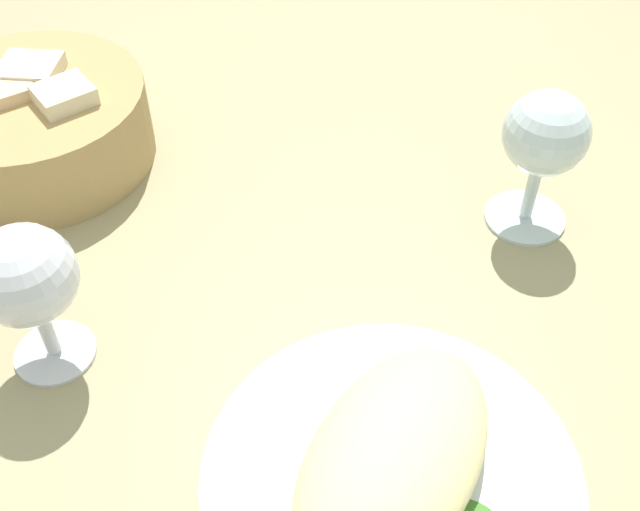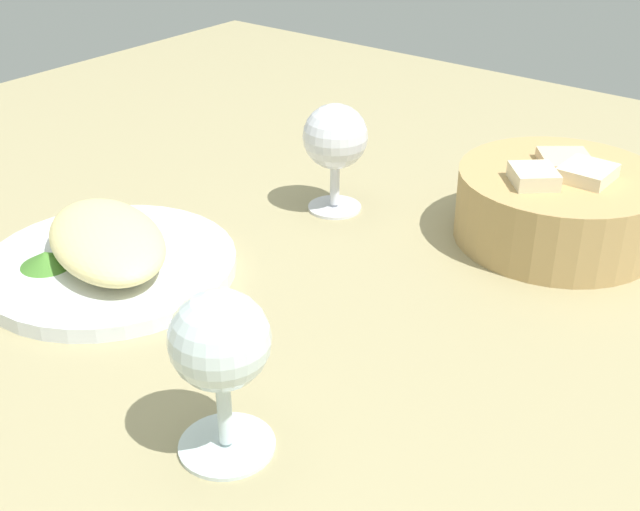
# 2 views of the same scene
# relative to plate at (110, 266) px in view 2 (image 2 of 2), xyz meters

# --- Properties ---
(ground_plane) EXTENTS (1.40, 1.40, 0.02)m
(ground_plane) POSITION_rel_plate_xyz_m (0.11, 0.10, -0.02)
(ground_plane) COLOR tan
(plate) EXTENTS (0.23, 0.23, 0.01)m
(plate) POSITION_rel_plate_xyz_m (0.00, 0.00, 0.00)
(plate) COLOR silver
(plate) RESTS_ON ground_plane
(omelette) EXTENTS (0.19, 0.16, 0.04)m
(omelette) POSITION_rel_plate_xyz_m (-0.00, 0.00, 0.03)
(omelette) COLOR beige
(omelette) RESTS_ON plate
(lettuce_garnish) EXTENTS (0.05, 0.05, 0.01)m
(lettuce_garnish) POSITION_rel_plate_xyz_m (-0.04, -0.04, 0.01)
(lettuce_garnish) COLOR #437D2B
(lettuce_garnish) RESTS_ON plate
(bread_basket) EXTENTS (0.20, 0.20, 0.08)m
(bread_basket) POSITION_rel_plate_xyz_m (0.29, 0.32, 0.03)
(bread_basket) COLOR tan
(bread_basket) RESTS_ON ground_plane
(wine_glass_near) EXTENTS (0.07, 0.07, 0.12)m
(wine_glass_near) POSITION_rel_plate_xyz_m (0.25, -0.11, 0.07)
(wine_glass_near) COLOR silver
(wine_glass_near) RESTS_ON ground_plane
(wine_glass_far) EXTENTS (0.07, 0.07, 0.12)m
(wine_glass_far) POSITION_rel_plate_xyz_m (0.08, 0.24, 0.07)
(wine_glass_far) COLOR silver
(wine_glass_far) RESTS_ON ground_plane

